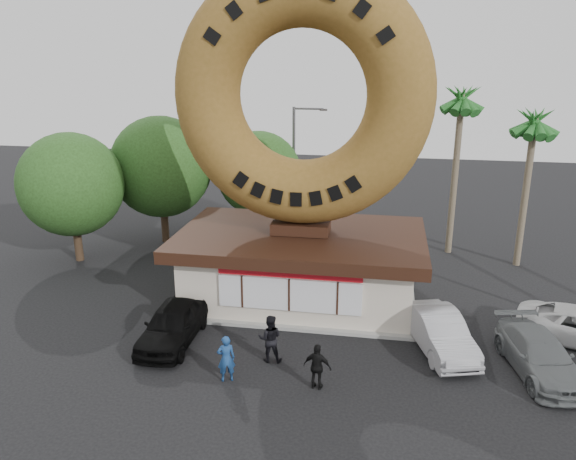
# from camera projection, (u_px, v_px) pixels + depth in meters

# --- Properties ---
(ground) EXTENTS (90.00, 90.00, 0.00)m
(ground) POSITION_uv_depth(u_px,v_px,m) (276.00, 365.00, 20.90)
(ground) COLOR black
(ground) RESTS_ON ground
(donut_shop) EXTENTS (11.20, 7.20, 3.80)m
(donut_shop) POSITION_uv_depth(u_px,v_px,m) (301.00, 264.00, 25.99)
(donut_shop) COLOR beige
(donut_shop) RESTS_ON ground
(giant_donut) EXTENTS (11.12, 2.84, 11.12)m
(giant_donut) POSITION_uv_depth(u_px,v_px,m) (302.00, 96.00, 23.71)
(giant_donut) COLOR brown
(giant_donut) RESTS_ON donut_shop
(tree_west) EXTENTS (6.00, 6.00, 7.65)m
(tree_west) POSITION_uv_depth(u_px,v_px,m) (161.00, 167.00, 33.29)
(tree_west) COLOR #473321
(tree_west) RESTS_ON ground
(tree_mid) EXTENTS (5.20, 5.20, 6.63)m
(tree_mid) POSITION_uv_depth(u_px,v_px,m) (259.00, 174.00, 34.44)
(tree_mid) COLOR #473321
(tree_mid) RESTS_ON ground
(tree_far) EXTENTS (5.60, 5.60, 7.14)m
(tree_far) POSITION_uv_depth(u_px,v_px,m) (71.00, 185.00, 30.21)
(tree_far) COLOR #473321
(tree_far) RESTS_ON ground
(palm_near) EXTENTS (2.60, 2.60, 9.75)m
(palm_near) POSITION_uv_depth(u_px,v_px,m) (461.00, 105.00, 30.26)
(palm_near) COLOR #726651
(palm_near) RESTS_ON ground
(palm_far) EXTENTS (2.60, 2.60, 8.75)m
(palm_far) POSITION_uv_depth(u_px,v_px,m) (534.00, 127.00, 28.55)
(palm_far) COLOR #726651
(palm_far) RESTS_ON ground
(street_lamp) EXTENTS (2.11, 0.20, 8.00)m
(street_lamp) POSITION_uv_depth(u_px,v_px,m) (296.00, 164.00, 34.88)
(street_lamp) COLOR #59595E
(street_lamp) RESTS_ON ground
(person_left) EXTENTS (0.74, 0.62, 1.74)m
(person_left) POSITION_uv_depth(u_px,v_px,m) (226.00, 358.00, 19.68)
(person_left) COLOR navy
(person_left) RESTS_ON ground
(person_center) EXTENTS (0.98, 0.80, 1.86)m
(person_center) POSITION_uv_depth(u_px,v_px,m) (270.00, 338.00, 20.94)
(person_center) COLOR black
(person_center) RESTS_ON ground
(person_right) EXTENTS (1.04, 0.58, 1.69)m
(person_right) POSITION_uv_depth(u_px,v_px,m) (317.00, 367.00, 19.21)
(person_right) COLOR black
(person_right) RESTS_ON ground
(car_black) EXTENTS (1.93, 4.67, 1.58)m
(car_black) POSITION_uv_depth(u_px,v_px,m) (173.00, 324.00, 22.37)
(car_black) COLOR black
(car_black) RESTS_ON ground
(car_silver) EXTENTS (2.90, 4.90, 1.53)m
(car_silver) POSITION_uv_depth(u_px,v_px,m) (440.00, 332.00, 21.78)
(car_silver) COLOR #9F9FA4
(car_silver) RESTS_ON ground
(car_grey) EXTENTS (2.84, 5.09, 1.39)m
(car_grey) POSITION_uv_depth(u_px,v_px,m) (539.00, 355.00, 20.24)
(car_grey) COLOR slate
(car_grey) RESTS_ON ground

